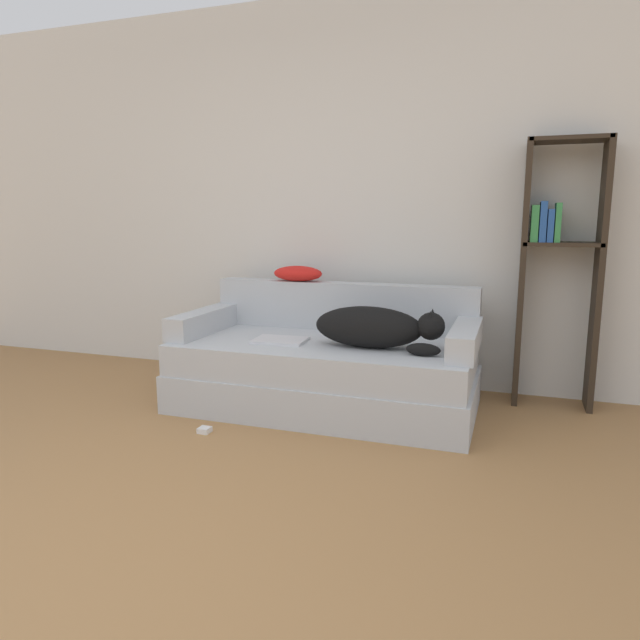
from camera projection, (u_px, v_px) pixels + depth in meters
name	position (u px, v px, depth m)	size (l,w,h in m)	color
ground_plane	(40.00, 616.00, 1.73)	(20.00, 20.00, 0.00)	#9E7042
wall_back	(330.00, 195.00, 4.12)	(7.22, 0.06, 2.70)	silver
couch	(325.00, 375.00, 3.60)	(1.85, 0.94, 0.43)	#B2B7BC
couch_backrest	(343.00, 306.00, 3.90)	(1.81, 0.15, 0.32)	#B2B7BC
couch_arm_left	(204.00, 321.00, 3.81)	(0.15, 0.75, 0.15)	#B2B7BC
couch_arm_right	(465.00, 339.00, 3.27)	(0.15, 0.75, 0.15)	#B2B7BC
dog	(375.00, 327.00, 3.35)	(0.77, 0.27, 0.25)	black
laptop	(280.00, 340.00, 3.54)	(0.33, 0.25, 0.02)	silver
throw_pillow	(298.00, 274.00, 3.96)	(0.35, 0.20, 0.11)	red
bookshelf	(558.00, 257.00, 3.53)	(0.48, 0.26, 1.66)	#2D2319
power_adapter	(205.00, 430.00, 3.20)	(0.06, 0.06, 0.03)	silver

